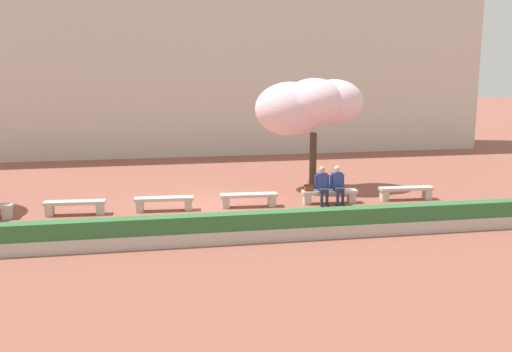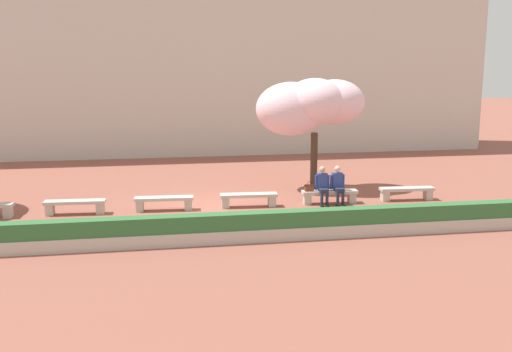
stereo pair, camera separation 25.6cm
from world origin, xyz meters
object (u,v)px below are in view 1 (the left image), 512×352
Objects in this scene: stone_bench_far_east at (406,191)px; stone_bench_near_west at (75,205)px; stone_bench_center at (164,202)px; stone_bench_east_end at (329,194)px; person_seated_left at (322,184)px; stone_bench_near_east at (249,198)px; handbag at (309,187)px; person_seated_right at (338,183)px; cherry_tree_main at (309,105)px.

stone_bench_near_west is at bearing 180.00° from stone_bench_far_east.
stone_bench_east_end is (5.59, 0.00, 0.00)m from stone_bench_center.
stone_bench_center is 5.33m from person_seated_left.
stone_bench_near_east is 5.66× the size of handbag.
stone_bench_center is at bearing 180.00° from stone_bench_east_end.
stone_bench_far_east is 5.66× the size of handbag.
stone_bench_near_west is 1.49× the size of person_seated_left.
stone_bench_near_west is 1.00× the size of stone_bench_far_east.
stone_bench_near_east is at bearing 178.79° from person_seated_left.
person_seated_left and person_seated_right have the same top height.
person_seated_right reaches higher than stone_bench_east_end.
person_seated_right is 3.81× the size of handbag.
stone_bench_near_west and stone_bench_center have the same top height.
person_seated_right is (3.06, -0.05, 0.39)m from stone_bench_near_east.
stone_bench_east_end is at bearing 0.00° from stone_bench_near_west.
stone_bench_east_end is 0.77m from handbag.
person_seated_left reaches higher than stone_bench_east_end.
handbag is (-0.99, 0.08, -0.12)m from person_seated_right.
stone_bench_east_end is 0.48m from person_seated_left.
stone_bench_near_east is at bearing -179.36° from handbag.
person_seated_right reaches higher than stone_bench_near_east.
stone_bench_far_east is 4.73m from cherry_tree_main.
cherry_tree_main reaches higher than stone_bench_center.
person_seated_left reaches higher than stone_bench_near_west.
stone_bench_center is 4.88m from handbag.
stone_bench_far_east is at bearing 0.00° from stone_bench_center.
stone_bench_near_east is (5.59, 0.00, 0.00)m from stone_bench_near_west.
stone_bench_far_east is (11.18, 0.00, 0.00)m from stone_bench_near_west.
stone_bench_east_end is 3.77m from cherry_tree_main.
stone_bench_center is 5.59m from stone_bench_east_end.
person_seated_left is (8.11, -0.05, 0.39)m from stone_bench_near_west.
stone_bench_far_east is at bearing -0.38° from handbag.
stone_bench_near_west is 11.18m from stone_bench_far_east.
stone_bench_east_end and stone_bench_far_east have the same top height.
stone_bench_near_west is 8.38m from stone_bench_east_end.
person_seated_left is at bearing -94.69° from cherry_tree_main.
stone_bench_east_end is 0.48m from person_seated_right.
person_seated_left is 0.47m from handbag.
handbag reaches higher than stone_bench_center.
stone_bench_near_west is at bearing 179.65° from person_seated_right.
stone_bench_near_west is 0.46× the size of cherry_tree_main.
stone_bench_east_end is 1.00× the size of stone_bench_far_east.
cherry_tree_main reaches higher than stone_bench_far_east.
person_seated_left is at bearing -179.00° from stone_bench_far_east.
stone_bench_near_east is 2.55m from person_seated_left.
cherry_tree_main is at bearing 139.45° from stone_bench_far_east.
stone_bench_far_east is at bearing 0.00° from stone_bench_near_east.
stone_bench_center is at bearing 179.42° from person_seated_left.
cherry_tree_main reaches higher than stone_bench_near_west.
person_seated_right reaches higher than stone_bench_far_east.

